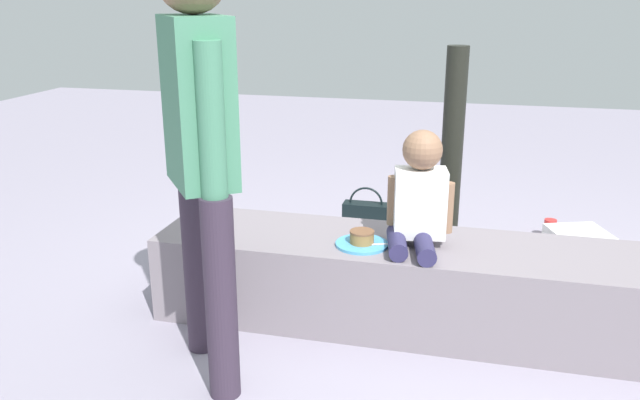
{
  "coord_description": "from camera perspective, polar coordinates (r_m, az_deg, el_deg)",
  "views": [
    {
      "loc": [
        0.13,
        -2.58,
        1.39
      ],
      "look_at": [
        -0.44,
        -0.28,
        0.63
      ],
      "focal_mm": 36.71,
      "sensor_mm": 36.0,
      "label": 1
    }
  ],
  "objects": [
    {
      "name": "ground_plane",
      "position": [
        2.93,
        9.91,
        -10.74
      ],
      "size": [
        12.0,
        12.0,
        0.0
      ],
      "primitive_type": "plane",
      "color": "#938B9E"
    },
    {
      "name": "concrete_ledge",
      "position": [
        2.85,
        10.11,
        -7.41
      ],
      "size": [
        2.41,
        0.5,
        0.38
      ],
      "primitive_type": "cube",
      "color": "gray",
      "rests_on": "ground_plane"
    },
    {
      "name": "child_seated",
      "position": [
        2.68,
        8.62,
        0.3
      ],
      "size": [
        0.28,
        0.33,
        0.48
      ],
      "color": "#2A274E",
      "rests_on": "concrete_ledge"
    },
    {
      "name": "adult_standing",
      "position": [
        2.28,
        -10.43,
        6.0
      ],
      "size": [
        0.34,
        0.39,
        1.55
      ],
      "color": "#342939",
      "rests_on": "ground_plane"
    },
    {
      "name": "cake_plate",
      "position": [
        2.72,
        3.68,
        -3.56
      ],
      "size": [
        0.22,
        0.22,
        0.07
      ],
      "color": "#4CA5D8",
      "rests_on": "concrete_ledge"
    },
    {
      "name": "gift_bag",
      "position": [
        3.33,
        22.34,
        -5.87
      ],
      "size": [
        0.22,
        0.11,
        0.29
      ],
      "color": "gold",
      "rests_on": "ground_plane"
    },
    {
      "name": "railing_post",
      "position": [
        3.46,
        11.18,
        1.33
      ],
      "size": [
        0.36,
        0.36,
        1.13
      ],
      "color": "black",
      "rests_on": "ground_plane"
    },
    {
      "name": "water_bottle_near_gift",
      "position": [
        3.39,
        16.26,
        -5.28
      ],
      "size": [
        0.06,
        0.06,
        0.22
      ],
      "color": "silver",
      "rests_on": "ground_plane"
    },
    {
      "name": "party_cup_red",
      "position": [
        4.06,
        19.39,
        -2.36
      ],
      "size": [
        0.07,
        0.07,
        0.11
      ],
      "primitive_type": "cylinder",
      "color": "red",
      "rests_on": "ground_plane"
    },
    {
      "name": "cake_box_white",
      "position": [
        3.83,
        21.72,
        -3.63
      ],
      "size": [
        0.39,
        0.41,
        0.14
      ],
      "primitive_type": "cube",
      "rotation": [
        0.0,
        0.0,
        0.35
      ],
      "color": "white",
      "rests_on": "ground_plane"
    },
    {
      "name": "handbag_black_leather",
      "position": [
        3.89,
        4.01,
        -1.51
      ],
      "size": [
        0.27,
        0.1,
        0.29
      ],
      "color": "black",
      "rests_on": "ground_plane"
    }
  ]
}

